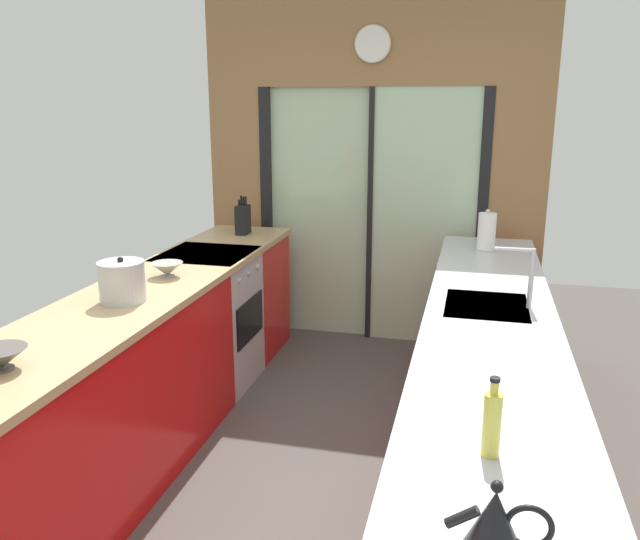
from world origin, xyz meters
TOP-DOWN VIEW (x-y plane):
  - ground_plane at (0.00, 0.60)m, footprint 5.04×7.60m
  - back_wall_unit at (0.00, 2.40)m, footprint 2.64×0.12m
  - left_counter_run at (-0.91, 0.13)m, footprint 0.62×3.80m
  - right_counter_run at (0.91, 0.30)m, footprint 0.62×3.80m
  - sink_faucet at (1.06, 0.55)m, footprint 0.19×0.02m
  - oven_range at (-0.91, 1.25)m, footprint 0.60×0.60m
  - mixing_bowl_near at (-0.89, -0.70)m, footprint 0.20×0.20m
  - mixing_bowl_far at (-0.89, 0.65)m, footprint 0.18×0.18m
  - knife_block at (-0.89, 1.90)m, footprint 0.08×0.14m
  - stock_pot at (-0.89, 0.17)m, footprint 0.23×0.23m
  - kettle at (0.89, -1.32)m, footprint 0.24×0.15m
  - soap_bottle at (0.89, -0.88)m, footprint 0.05×0.05m
  - paper_towel_roll at (0.89, 1.78)m, footprint 0.14×0.14m

SIDE VIEW (x-z plane):
  - ground_plane at x=0.00m, z-range -0.02..0.00m
  - oven_range at x=-0.91m, z-range 0.00..0.92m
  - right_counter_run at x=0.91m, z-range 0.00..0.92m
  - left_counter_run at x=-0.91m, z-range 0.01..0.93m
  - mixing_bowl_far at x=-0.89m, z-range 0.92..1.01m
  - mixing_bowl_near at x=-0.89m, z-range 0.92..1.01m
  - kettle at x=0.89m, z-range 0.91..1.10m
  - soap_bottle at x=0.89m, z-range 0.90..1.14m
  - stock_pot at x=-0.89m, z-range 0.91..1.14m
  - knife_block at x=-0.89m, z-range 0.89..1.18m
  - paper_towel_roll at x=0.89m, z-range 0.90..1.19m
  - sink_faucet at x=1.06m, z-range 0.97..1.26m
  - back_wall_unit at x=0.00m, z-range 0.17..2.87m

